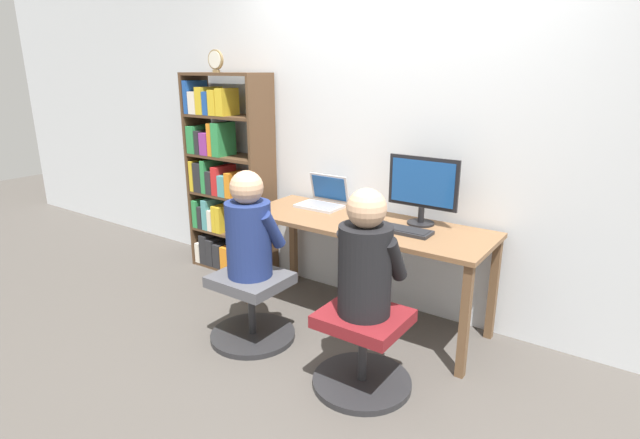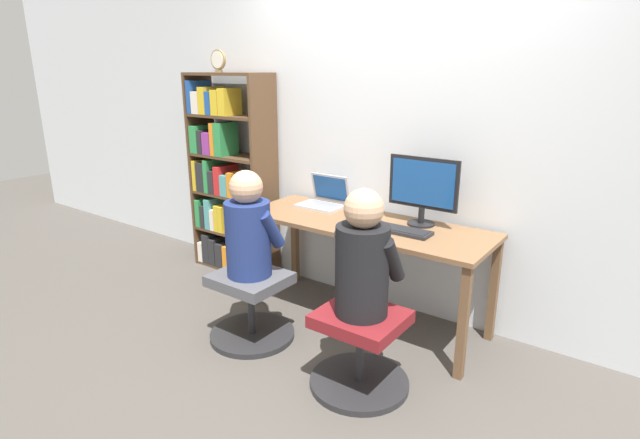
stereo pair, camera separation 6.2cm
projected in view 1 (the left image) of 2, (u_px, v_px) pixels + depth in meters
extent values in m
plane|color=#4C4742|center=(338.00, 337.00, 3.32)|extent=(14.00, 14.00, 0.00)
cube|color=silver|center=(393.00, 130.00, 3.47)|extent=(10.00, 0.05, 2.60)
cube|color=brown|center=(364.00, 224.00, 3.35)|extent=(1.72, 0.62, 0.03)
cube|color=brown|center=(249.00, 260.00, 3.70)|extent=(0.05, 0.05, 0.70)
cube|color=brown|center=(465.00, 322.00, 2.80)|extent=(0.05, 0.05, 0.70)
cube|color=brown|center=(293.00, 241.00, 4.12)|extent=(0.05, 0.05, 0.70)
cube|color=brown|center=(493.00, 289.00, 3.22)|extent=(0.05, 0.05, 0.70)
cylinder|color=black|center=(421.00, 223.00, 3.30)|extent=(0.18, 0.18, 0.01)
cylinder|color=black|center=(421.00, 215.00, 3.28)|extent=(0.04, 0.04, 0.10)
cube|color=black|center=(423.00, 182.00, 3.22)|extent=(0.48, 0.02, 0.33)
cube|color=#19478C|center=(422.00, 183.00, 3.21)|extent=(0.43, 0.01, 0.29)
cube|color=#B7B7BC|center=(319.00, 206.00, 3.69)|extent=(0.33, 0.21, 0.02)
cube|color=gray|center=(319.00, 205.00, 3.69)|extent=(0.29, 0.17, 0.00)
cube|color=#B7B7BC|center=(329.00, 188.00, 3.76)|extent=(0.33, 0.06, 0.21)
cube|color=#19478C|center=(329.00, 188.00, 3.76)|extent=(0.29, 0.05, 0.18)
cube|color=#232326|center=(400.00, 230.00, 3.15)|extent=(0.40, 0.15, 0.02)
cube|color=black|center=(401.00, 228.00, 3.14)|extent=(0.37, 0.12, 0.00)
ellipsoid|color=black|center=(362.00, 222.00, 3.27)|extent=(0.06, 0.11, 0.04)
cylinder|color=#262628|center=(362.00, 382.00, 2.82)|extent=(0.56, 0.56, 0.04)
cylinder|color=#262628|center=(363.00, 352.00, 2.76)|extent=(0.05, 0.05, 0.34)
cube|color=maroon|center=(364.00, 319.00, 2.70)|extent=(0.45, 0.40, 0.07)
cylinder|color=#262628|center=(253.00, 335.00, 3.31)|extent=(0.56, 0.56, 0.04)
cylinder|color=#262628|center=(252.00, 309.00, 3.26)|extent=(0.05, 0.05, 0.34)
cube|color=#4C4C51|center=(251.00, 280.00, 3.20)|extent=(0.45, 0.40, 0.07)
cylinder|color=black|center=(365.00, 271.00, 2.62)|extent=(0.29, 0.29, 0.49)
sphere|color=tan|center=(367.00, 208.00, 2.52)|extent=(0.21, 0.21, 0.21)
cylinder|color=black|center=(350.00, 249.00, 2.73)|extent=(0.08, 0.21, 0.27)
cylinder|color=black|center=(395.00, 259.00, 2.58)|extent=(0.08, 0.21, 0.27)
cylinder|color=navy|center=(249.00, 239.00, 3.12)|extent=(0.28, 0.28, 0.48)
sphere|color=tan|center=(247.00, 187.00, 3.02)|extent=(0.21, 0.21, 0.21)
cylinder|color=navy|center=(240.00, 222.00, 3.22)|extent=(0.08, 0.21, 0.27)
cylinder|color=navy|center=(272.00, 230.00, 3.07)|extent=(0.08, 0.21, 0.27)
cube|color=#513823|center=(200.00, 171.00, 4.43)|extent=(0.02, 0.31, 1.68)
cube|color=#513823|center=(263.00, 181.00, 4.02)|extent=(0.02, 0.31, 1.68)
cube|color=#513823|center=(235.00, 267.00, 4.47)|extent=(0.72, 0.30, 0.02)
cube|color=#513823|center=(233.00, 231.00, 4.37)|extent=(0.72, 0.30, 0.02)
cube|color=#513823|center=(231.00, 195.00, 4.27)|extent=(0.72, 0.30, 0.02)
cube|color=#513823|center=(229.00, 156.00, 4.18)|extent=(0.72, 0.30, 0.02)
cube|color=#513823|center=(227.00, 116.00, 4.08)|extent=(0.72, 0.30, 0.02)
cube|color=#513823|center=(225.00, 74.00, 3.98)|extent=(0.72, 0.30, 0.02)
cube|color=silver|center=(204.00, 250.00, 4.57)|extent=(0.05, 0.18, 0.18)
cube|color=#262628|center=(210.00, 248.00, 4.51)|extent=(0.08, 0.18, 0.26)
cube|color=#262628|center=(218.00, 250.00, 4.49)|extent=(0.07, 0.24, 0.24)
cube|color=#262628|center=(224.00, 254.00, 4.44)|extent=(0.08, 0.21, 0.21)
cube|color=orange|center=(234.00, 255.00, 4.41)|extent=(0.09, 0.26, 0.21)
cube|color=#8C338C|center=(238.00, 259.00, 4.33)|extent=(0.08, 0.19, 0.21)
cube|color=#262628|center=(248.00, 256.00, 4.31)|extent=(0.07, 0.26, 0.28)
cube|color=#2D8C47|center=(204.00, 212.00, 4.49)|extent=(0.06, 0.25, 0.24)
cube|color=#262628|center=(209.00, 215.00, 4.46)|extent=(0.05, 0.24, 0.20)
cube|color=teal|center=(214.00, 213.00, 4.41)|extent=(0.06, 0.25, 0.27)
cube|color=silver|center=(216.00, 219.00, 4.37)|extent=(0.05, 0.18, 0.18)
cube|color=gold|center=(222.00, 217.00, 4.35)|extent=(0.04, 0.22, 0.23)
cube|color=gold|center=(227.00, 218.00, 4.33)|extent=(0.05, 0.24, 0.23)
cube|color=gold|center=(198.00, 175.00, 4.37)|extent=(0.04, 0.18, 0.26)
cube|color=#262628|center=(206.00, 176.00, 4.35)|extent=(0.09, 0.23, 0.25)
cube|color=#2D8C47|center=(212.00, 175.00, 4.30)|extent=(0.05, 0.23, 0.28)
cube|color=#262628|center=(217.00, 181.00, 4.28)|extent=(0.07, 0.22, 0.19)
cube|color=red|center=(224.00, 180.00, 4.24)|extent=(0.07, 0.24, 0.24)
cube|color=teal|center=(228.00, 185.00, 4.18)|extent=(0.08, 0.18, 0.18)
cube|color=orange|center=(235.00, 184.00, 4.14)|extent=(0.06, 0.19, 0.21)
cube|color=#2D8C47|center=(200.00, 139.00, 4.28)|extent=(0.09, 0.23, 0.23)
cube|color=#262628|center=(204.00, 142.00, 4.22)|extent=(0.05, 0.17, 0.20)
cube|color=#8C338C|center=(214.00, 143.00, 4.21)|extent=(0.09, 0.26, 0.18)
cube|color=orange|center=(218.00, 139.00, 4.14)|extent=(0.04, 0.21, 0.27)
cube|color=#2D8C47|center=(224.00, 139.00, 4.10)|extent=(0.08, 0.21, 0.27)
cube|color=#1E4C9E|center=(196.00, 97.00, 4.19)|extent=(0.04, 0.24, 0.27)
cube|color=silver|center=(200.00, 103.00, 4.15)|extent=(0.08, 0.19, 0.18)
cube|color=gold|center=(209.00, 100.00, 4.12)|extent=(0.08, 0.25, 0.22)
cube|color=#1E4C9E|center=(213.00, 103.00, 4.06)|extent=(0.06, 0.20, 0.18)
cube|color=gold|center=(219.00, 102.00, 4.01)|extent=(0.08, 0.18, 0.20)
cube|color=gold|center=(227.00, 102.00, 3.97)|extent=(0.08, 0.20, 0.21)
cube|color=olive|center=(216.00, 71.00, 3.90)|extent=(0.05, 0.03, 0.02)
cylinder|color=olive|center=(216.00, 60.00, 3.87)|extent=(0.15, 0.02, 0.15)
cylinder|color=silver|center=(215.00, 60.00, 3.86)|extent=(0.13, 0.00, 0.13)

